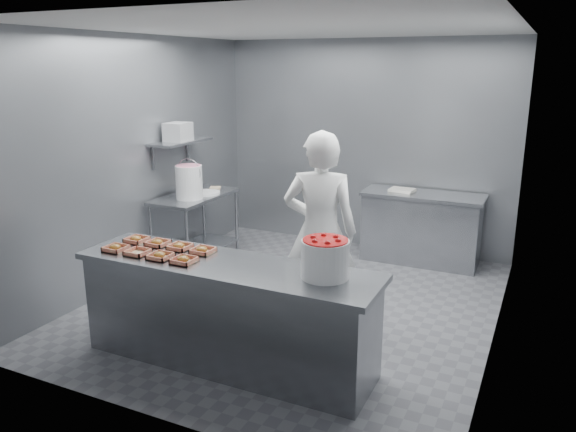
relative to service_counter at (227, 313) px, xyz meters
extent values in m
plane|color=#4C4C51|center=(0.00, 1.35, -0.45)|extent=(4.50, 4.50, 0.00)
plane|color=white|center=(0.00, 1.35, 2.35)|extent=(4.50, 4.50, 0.00)
cube|color=slate|center=(0.00, 3.60, 0.95)|extent=(4.00, 0.04, 2.80)
cube|color=slate|center=(-2.00, 1.35, 0.95)|extent=(0.04, 4.50, 2.80)
cube|color=slate|center=(2.00, 1.35, 0.95)|extent=(0.04, 4.50, 2.80)
cube|color=slate|center=(0.00, 0.00, 0.42)|extent=(2.60, 0.70, 0.05)
cube|color=slate|center=(0.00, 0.00, -0.03)|extent=(2.50, 0.64, 0.85)
cube|color=slate|center=(-1.65, 1.95, 0.43)|extent=(0.60, 1.20, 0.04)
cube|color=slate|center=(-1.65, 1.95, -0.25)|extent=(0.56, 1.15, 0.03)
cylinder|color=slate|center=(-1.91, 1.39, -0.01)|extent=(0.04, 0.04, 0.88)
cylinder|color=slate|center=(-1.39, 1.39, -0.01)|extent=(0.04, 0.04, 0.88)
cylinder|color=slate|center=(-1.91, 2.51, -0.01)|extent=(0.04, 0.04, 0.88)
cylinder|color=slate|center=(-1.39, 2.51, -0.01)|extent=(0.04, 0.04, 0.88)
cube|color=slate|center=(0.90, 3.25, 0.42)|extent=(1.50, 0.60, 0.05)
cube|color=slate|center=(0.90, 3.25, -0.03)|extent=(1.44, 0.55, 0.85)
cube|color=slate|center=(-1.82, 1.95, 1.10)|extent=(0.35, 0.90, 0.03)
cube|color=#A38063|center=(-1.03, -0.14, 0.47)|extent=(0.18, 0.18, 0.04)
cube|color=white|center=(-0.99, -0.12, 0.46)|extent=(0.10, 0.06, 0.00)
ellipsoid|color=#A57229|center=(-1.04, -0.14, 0.48)|extent=(0.10, 0.10, 0.05)
cube|color=#A38063|center=(-0.79, -0.14, 0.47)|extent=(0.18, 0.18, 0.04)
cube|color=white|center=(-0.75, -0.12, 0.46)|extent=(0.10, 0.06, 0.00)
cube|color=#A38063|center=(-0.55, -0.14, 0.47)|extent=(0.18, 0.18, 0.04)
cube|color=white|center=(-0.51, -0.12, 0.46)|extent=(0.10, 0.06, 0.00)
ellipsoid|color=#A57229|center=(-0.56, -0.14, 0.48)|extent=(0.10, 0.10, 0.05)
cube|color=#A38063|center=(-0.31, -0.14, 0.47)|extent=(0.18, 0.18, 0.04)
cube|color=white|center=(-0.27, -0.12, 0.46)|extent=(0.10, 0.06, 0.00)
ellipsoid|color=#A57229|center=(-0.32, -0.14, 0.48)|extent=(0.10, 0.10, 0.05)
cube|color=#A38063|center=(-1.03, 0.14, 0.47)|extent=(0.18, 0.18, 0.04)
cube|color=white|center=(-0.99, 0.15, 0.46)|extent=(0.10, 0.06, 0.00)
ellipsoid|color=#A57229|center=(-1.04, 0.14, 0.48)|extent=(0.10, 0.10, 0.05)
cube|color=#A38063|center=(-0.79, 0.14, 0.47)|extent=(0.18, 0.18, 0.04)
cube|color=white|center=(-0.75, 0.15, 0.46)|extent=(0.10, 0.06, 0.00)
ellipsoid|color=#A57229|center=(-0.80, 0.14, 0.48)|extent=(0.10, 0.10, 0.05)
cube|color=#A38063|center=(-0.55, 0.14, 0.47)|extent=(0.18, 0.18, 0.04)
cube|color=white|center=(-0.51, 0.15, 0.46)|extent=(0.10, 0.06, 0.00)
ellipsoid|color=#A57229|center=(-0.56, 0.14, 0.48)|extent=(0.10, 0.10, 0.05)
cube|color=#A38063|center=(-0.31, 0.14, 0.47)|extent=(0.18, 0.18, 0.04)
cube|color=white|center=(-0.27, 0.15, 0.46)|extent=(0.10, 0.06, 0.00)
ellipsoid|color=#A57229|center=(-0.32, 0.14, 0.48)|extent=(0.10, 0.10, 0.05)
imported|color=white|center=(0.42, 0.99, 0.50)|extent=(0.79, 0.62, 1.90)
cylinder|color=silver|center=(0.85, 0.06, 0.59)|extent=(0.37, 0.37, 0.29)
cylinder|color=red|center=(0.85, 0.06, 0.73)|extent=(0.34, 0.34, 0.04)
cylinder|color=silver|center=(-1.59, 1.76, 0.65)|extent=(0.32, 0.32, 0.40)
cylinder|color=pink|center=(-1.59, 1.76, 0.84)|extent=(0.30, 0.30, 0.02)
torus|color=slate|center=(-1.59, 1.76, 0.77)|extent=(0.34, 0.01, 0.34)
cylinder|color=silver|center=(-1.55, 2.06, 0.46)|extent=(0.41, 0.41, 0.03)
cube|color=#CCB28C|center=(-1.63, 2.38, 0.46)|extent=(0.17, 0.16, 0.02)
cube|color=gray|center=(-1.82, 1.90, 1.22)|extent=(0.27, 0.31, 0.22)
cube|color=silver|center=(0.63, 3.25, 0.46)|extent=(0.33, 0.26, 0.04)
camera|label=1|loc=(2.31, -3.68, 2.02)|focal=35.00mm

